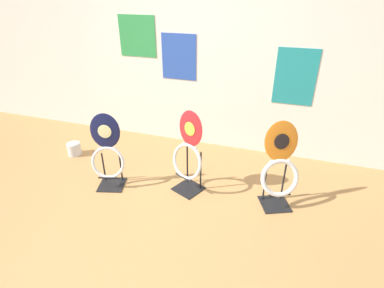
# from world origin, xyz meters

# --- Properties ---
(ground_plane) EXTENTS (14.00, 14.00, 0.00)m
(ground_plane) POSITION_xyz_m (0.00, 0.00, 0.00)
(ground_plane) COLOR #B7844C
(wall_back) EXTENTS (8.00, 0.07, 2.60)m
(wall_back) POSITION_xyz_m (0.00, 2.07, 1.30)
(wall_back) COLOR silver
(wall_back) RESTS_ON ground_plane
(toilet_seat_display_navy_moon) EXTENTS (0.38, 0.35, 0.86)m
(toilet_seat_display_navy_moon) POSITION_xyz_m (-0.53, 0.73, 0.41)
(toilet_seat_display_navy_moon) COLOR black
(toilet_seat_display_navy_moon) RESTS_ON ground_plane
(toilet_seat_display_crimson_swirl) EXTENTS (0.41, 0.37, 0.92)m
(toilet_seat_display_crimson_swirl) POSITION_xyz_m (0.32, 0.93, 0.44)
(toilet_seat_display_crimson_swirl) COLOR black
(toilet_seat_display_crimson_swirl) RESTS_ON ground_plane
(toilet_seat_display_orange_sun) EXTENTS (0.42, 0.37, 0.90)m
(toilet_seat_display_orange_sun) POSITION_xyz_m (1.24, 0.97, 0.41)
(toilet_seat_display_orange_sun) COLOR black
(toilet_seat_display_orange_sun) RESTS_ON ground_plane
(paint_can) EXTENTS (0.18, 0.18, 0.17)m
(paint_can) POSITION_xyz_m (-1.37, 1.18, 0.09)
(paint_can) COLOR silver
(paint_can) RESTS_ON ground_plane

